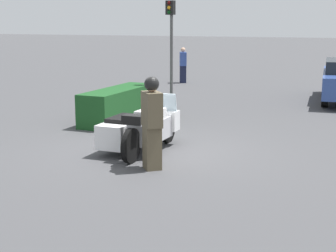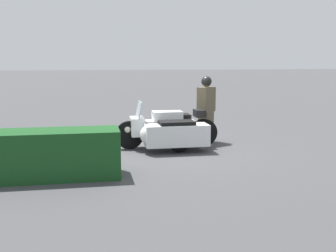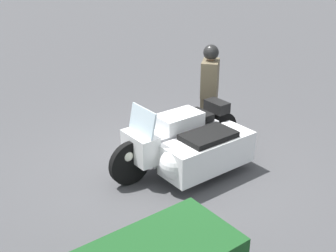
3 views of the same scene
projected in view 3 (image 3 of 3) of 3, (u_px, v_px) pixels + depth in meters
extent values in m
plane|color=#424244|center=(171.00, 166.00, 6.94)|extent=(160.00, 160.00, 0.00)
cylinder|color=black|center=(130.00, 163.00, 6.32)|extent=(0.69, 0.10, 0.69)
cylinder|color=black|center=(221.00, 131.00, 7.37)|extent=(0.69, 0.10, 0.69)
cylinder|color=black|center=(210.00, 160.00, 6.58)|extent=(0.54, 0.10, 0.54)
cube|color=#B7B7BC|center=(179.00, 139.00, 6.80)|extent=(1.33, 0.46, 0.45)
cube|color=white|center=(179.00, 121.00, 6.67)|extent=(0.73, 0.44, 0.24)
cube|color=black|center=(194.00, 117.00, 6.84)|extent=(0.53, 0.44, 0.12)
cube|color=white|center=(140.00, 147.00, 6.35)|extent=(0.32, 0.62, 0.44)
cube|color=silver|center=(142.00, 121.00, 6.20)|extent=(0.12, 0.59, 0.40)
sphere|color=white|center=(127.00, 156.00, 6.24)|extent=(0.18, 0.18, 0.18)
cube|color=white|center=(208.00, 153.00, 6.49)|extent=(1.50, 0.61, 0.50)
sphere|color=white|center=(176.00, 164.00, 6.12)|extent=(0.47, 0.47, 0.47)
cube|color=black|center=(208.00, 136.00, 6.37)|extent=(0.83, 0.51, 0.09)
cube|color=black|center=(217.00, 106.00, 7.10)|extent=(0.24, 0.41, 0.18)
cube|color=brown|center=(208.00, 116.00, 7.86)|extent=(0.44, 0.44, 0.81)
cube|color=brown|center=(210.00, 78.00, 7.56)|extent=(0.55, 0.53, 0.64)
sphere|color=tan|center=(211.00, 55.00, 7.39)|extent=(0.22, 0.22, 0.22)
sphere|color=black|center=(211.00, 52.00, 7.37)|extent=(0.28, 0.28, 0.28)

